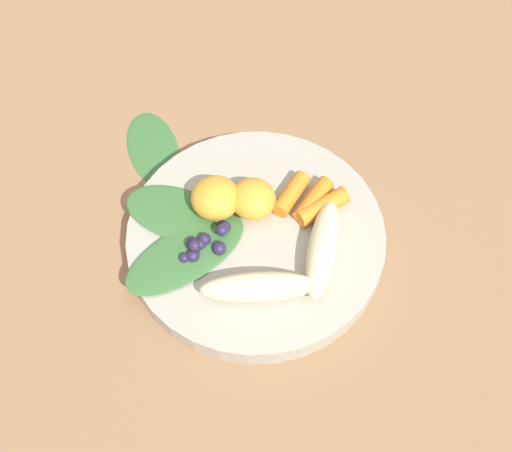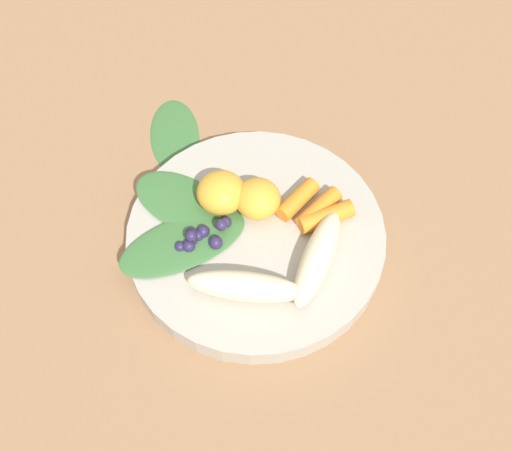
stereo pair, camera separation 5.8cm
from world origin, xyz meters
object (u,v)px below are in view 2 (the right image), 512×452
Objects in this scene: bowl at (256,237)px; orange_segment_near at (221,193)px; kale_leaf_stray at (175,135)px; banana_peeled_right at (245,286)px; banana_peeled_left at (317,258)px.

bowl is 0.06m from orange_segment_near.
banana_peeled_right is at bearing -166.25° from kale_leaf_stray.
banana_peeled_right is 0.11m from orange_segment_near.
kale_leaf_stray is at bearing 61.67° from banana_peeled_left.
banana_peeled_left and banana_peeled_right have the same top height.
banana_peeled_right is at bearing 135.65° from banana_peeled_left.
orange_segment_near reaches higher than banana_peeled_right.
banana_peeled_right is at bearing 162.40° from orange_segment_near.
kale_leaf_stray is (0.23, -0.04, -0.04)m from banana_peeled_right.
banana_peeled_left is 0.12m from orange_segment_near.
orange_segment_near is (0.05, 0.01, 0.03)m from bowl.
orange_segment_near reaches higher than kale_leaf_stray.
banana_peeled_right is 2.21× the size of orange_segment_near.
orange_segment_near is 0.44× the size of kale_leaf_stray.
banana_peeled_right is at bearing 140.47° from bowl.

